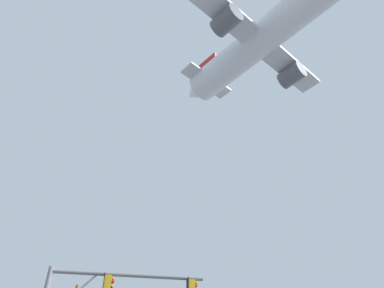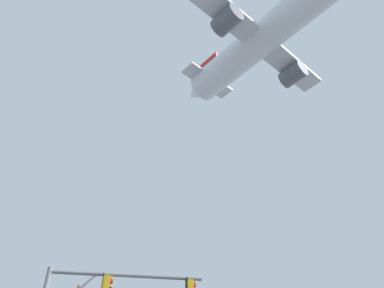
{
  "view_description": "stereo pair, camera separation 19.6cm",
  "coord_description": "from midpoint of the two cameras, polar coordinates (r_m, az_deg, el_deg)",
  "views": [
    {
      "loc": [
        0.69,
        -5.94,
        1.11
      ],
      "look_at": [
        0.39,
        12.93,
        15.44
      ],
      "focal_mm": 34.03,
      "sensor_mm": 36.0,
      "label": 1
    },
    {
      "loc": [
        0.88,
        -5.93,
        1.11
      ],
      "look_at": [
        0.39,
        12.93,
        15.44
      ],
      "focal_mm": 34.03,
      "sensor_mm": 36.0,
      "label": 2
    }
  ],
  "objects": [
    {
      "name": "airplane",
      "position": [
        45.77,
        11.12,
        16.04
      ],
      "size": [
        21.08,
        22.49,
        7.49
      ],
      "color": "white"
    }
  ]
}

